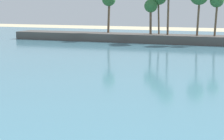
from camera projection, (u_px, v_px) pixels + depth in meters
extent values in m
cube|color=teal|center=(204.00, 51.00, 63.08)|extent=(220.00, 103.08, 0.06)
cube|color=#514C47|center=(211.00, 40.00, 73.59)|extent=(88.37, 6.00, 1.80)
cylinder|color=brown|center=(198.00, 16.00, 72.74)|extent=(0.71, 0.84, 7.96)
cylinder|color=brown|center=(168.00, 12.00, 75.24)|extent=(0.46, 0.60, 9.33)
cylinder|color=brown|center=(159.00, 16.00, 77.28)|extent=(0.66, 0.45, 7.75)
cylinder|color=brown|center=(151.00, 20.00, 76.75)|extent=(0.49, 0.77, 5.96)
sphere|color=#2D6633|center=(151.00, 6.00, 76.25)|extent=(2.75, 2.75, 2.75)
cylinder|color=brown|center=(216.00, 19.00, 71.82)|extent=(0.64, 0.46, 6.95)
sphere|color=#2D6633|center=(217.00, 1.00, 71.22)|extent=(2.67, 2.67, 2.67)
cylinder|color=brown|center=(109.00, 16.00, 81.84)|extent=(0.67, 0.80, 7.41)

